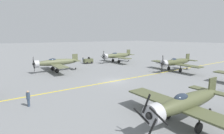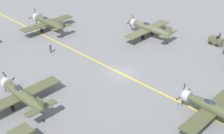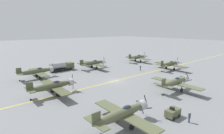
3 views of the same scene
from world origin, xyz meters
name	(u,v)px [view 2 (image 2 of 3)]	position (x,y,z in m)	size (l,w,h in m)	color
ground_plane	(122,74)	(0.00, 0.00, 0.00)	(400.00, 400.00, 0.00)	slate
taxiway_stripe	(122,74)	(0.00, 0.00, 0.00)	(0.30, 160.00, 0.01)	yellow
airplane_near_center	(214,109)	(-0.61, -16.39, 2.01)	(12.00, 9.98, 3.80)	#4C5132
airplane_far_center	(48,22)	(2.04, 22.72, 2.01)	(12.00, 9.98, 3.80)	#4D5233
airplane_mid_right	(149,28)	(14.20, 5.67, 2.01)	(12.00, 9.98, 3.65)	#5B6042
airplane_mid_left	(22,95)	(-15.88, 3.74, 2.01)	(12.00, 9.98, 3.71)	#4E5334
tow_tractor	(216,41)	(20.61, -5.52, 0.79)	(1.57, 2.60, 1.79)	#515638
ground_crew_walking	(220,36)	(23.06, -5.06, 0.91)	(0.36, 0.36, 1.66)	#334256
ground_crew_inspecting	(50,48)	(-3.60, 14.33, 0.99)	(0.40, 0.40, 1.81)	#334256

